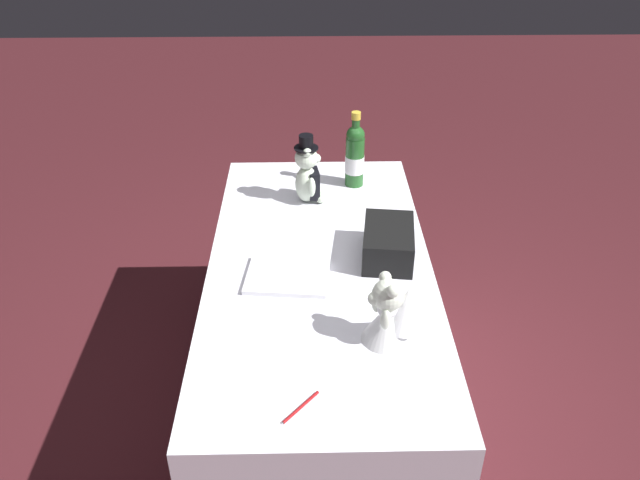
{
  "coord_description": "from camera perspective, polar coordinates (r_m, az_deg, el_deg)",
  "views": [
    {
      "loc": [
        -1.92,
        0.04,
        2.12
      ],
      "look_at": [
        0.0,
        0.0,
        0.89
      ],
      "focal_mm": 35.89,
      "sensor_mm": 36.0,
      "label": 1
    }
  ],
  "objects": [
    {
      "name": "signing_pen",
      "position": [
        1.8,
        -1.82,
        -14.75
      ],
      "size": [
        0.12,
        0.1,
        0.01
      ],
      "color": "maroon",
      "rests_on": "reception_table"
    },
    {
      "name": "reception_table",
      "position": [
        2.58,
        0.0,
        -9.27
      ],
      "size": [
        1.69,
        0.81,
        0.79
      ],
      "primitive_type": "cube",
      "color": "white",
      "rests_on": "ground_plane"
    },
    {
      "name": "champagne_bottle",
      "position": [
        2.8,
        3.13,
        7.59
      ],
      "size": [
        0.08,
        0.08,
        0.34
      ],
      "color": "#215522",
      "rests_on": "reception_table"
    },
    {
      "name": "gift_case_black",
      "position": [
        2.35,
        6.11,
        -0.25
      ],
      "size": [
        0.3,
        0.21,
        0.12
      ],
      "color": "black",
      "rests_on": "reception_table"
    },
    {
      "name": "teddy_bear_bride",
      "position": [
        1.96,
        6.41,
        -6.44
      ],
      "size": [
        0.16,
        0.21,
        0.23
      ],
      "color": "white",
      "rests_on": "reception_table"
    },
    {
      "name": "teddy_bear_groom",
      "position": [
        2.67,
        -1.05,
        5.87
      ],
      "size": [
        0.14,
        0.13,
        0.3
      ],
      "color": "silver",
      "rests_on": "reception_table"
    },
    {
      "name": "guestbook",
      "position": [
        2.25,
        -2.9,
        -3.25
      ],
      "size": [
        0.25,
        0.31,
        0.02
      ],
      "primitive_type": "cube",
      "rotation": [
        0.0,
        0.0,
        -0.1
      ],
      "color": "white",
      "rests_on": "reception_table"
    },
    {
      "name": "ground_plane",
      "position": [
        2.85,
        0.0,
        -15.16
      ],
      "size": [
        12.0,
        12.0,
        0.0
      ],
      "primitive_type": "plane",
      "color": "#47191E"
    }
  ]
}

